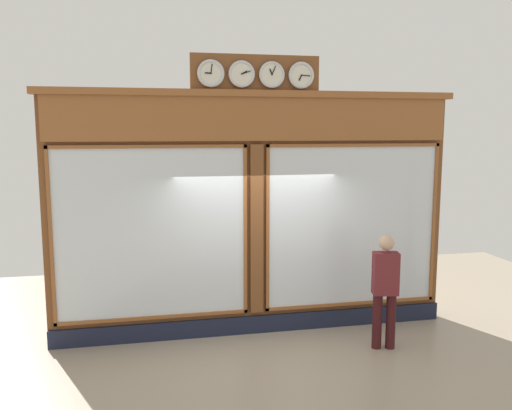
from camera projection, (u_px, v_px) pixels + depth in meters
name	position (u px, v px, depth m)	size (l,w,h in m)	color
shop_facade	(254.00, 212.00, 8.28)	(6.37, 0.42, 4.29)	brown
pedestrian	(385.00, 287.00, 7.70)	(0.40, 0.29, 1.69)	#3A1316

